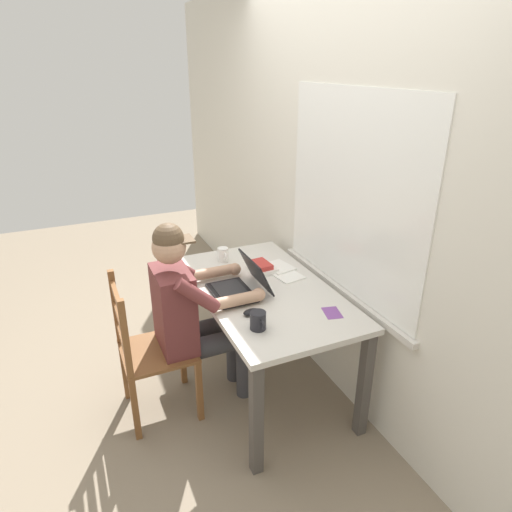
# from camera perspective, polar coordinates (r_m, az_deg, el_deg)

# --- Properties ---
(ground_plane) EXTENTS (8.00, 8.00, 0.00)m
(ground_plane) POSITION_cam_1_polar(r_m,az_deg,el_deg) (3.20, 0.94, -15.81)
(ground_plane) COLOR gray
(back_wall) EXTENTS (6.00, 0.08, 2.60)m
(back_wall) POSITION_cam_1_polar(r_m,az_deg,el_deg) (2.80, 9.92, 8.06)
(back_wall) COLOR silver
(back_wall) RESTS_ON ground
(desk) EXTENTS (1.37, 0.77, 0.73)m
(desk) POSITION_cam_1_polar(r_m,az_deg,el_deg) (2.84, 1.02, -5.78)
(desk) COLOR beige
(desk) RESTS_ON ground
(seated_person) EXTENTS (0.50, 0.60, 1.23)m
(seated_person) POSITION_cam_1_polar(r_m,az_deg,el_deg) (2.72, -8.24, -6.67)
(seated_person) COLOR brown
(seated_person) RESTS_ON ground
(wooden_chair) EXTENTS (0.42, 0.42, 0.92)m
(wooden_chair) POSITION_cam_1_polar(r_m,az_deg,el_deg) (2.79, -13.61, -11.70)
(wooden_chair) COLOR brown
(wooden_chair) RESTS_ON ground
(laptop) EXTENTS (0.33, 0.33, 0.22)m
(laptop) POSITION_cam_1_polar(r_m,az_deg,el_deg) (2.72, -1.90, -3.63)
(laptop) COLOR black
(laptop) RESTS_ON desk
(computer_mouse) EXTENTS (0.06, 0.10, 0.03)m
(computer_mouse) POSITION_cam_1_polar(r_m,az_deg,el_deg) (2.50, -0.53, -7.18)
(computer_mouse) COLOR black
(computer_mouse) RESTS_ON desk
(coffee_mug_white) EXTENTS (0.11, 0.07, 0.10)m
(coffee_mug_white) POSITION_cam_1_polar(r_m,az_deg,el_deg) (3.14, -4.22, 0.16)
(coffee_mug_white) COLOR white
(coffee_mug_white) RESTS_ON desk
(coffee_mug_dark) EXTENTS (0.12, 0.09, 0.10)m
(coffee_mug_dark) POSITION_cam_1_polar(r_m,az_deg,el_deg) (2.36, 0.28, -8.26)
(coffee_mug_dark) COLOR black
(coffee_mug_dark) RESTS_ON desk
(book_stack_main) EXTENTS (0.19, 0.17, 0.06)m
(book_stack_main) POSITION_cam_1_polar(r_m,az_deg,el_deg) (2.99, 0.73, -1.45)
(book_stack_main) COLOR white
(book_stack_main) RESTS_ON desk
(paper_pile_near_laptop) EXTENTS (0.21, 0.19, 0.01)m
(paper_pile_near_laptop) POSITION_cam_1_polar(r_m,az_deg,el_deg) (2.94, 4.05, -2.50)
(paper_pile_near_laptop) COLOR white
(paper_pile_near_laptop) RESTS_ON desk
(paper_pile_back_corner) EXTENTS (0.19, 0.16, 0.01)m
(paper_pile_back_corner) POSITION_cam_1_polar(r_m,az_deg,el_deg) (2.77, -3.06, -4.14)
(paper_pile_back_corner) COLOR silver
(paper_pile_back_corner) RESTS_ON desk
(paper_pile_side) EXTENTS (0.22, 0.19, 0.02)m
(paper_pile_side) POSITION_cam_1_polar(r_m,az_deg,el_deg) (3.04, 2.92, -1.46)
(paper_pile_side) COLOR white
(paper_pile_side) RESTS_ON desk
(landscape_photo_print) EXTENTS (0.15, 0.12, 0.00)m
(landscape_photo_print) POSITION_cam_1_polar(r_m,az_deg,el_deg) (2.56, 9.70, -7.15)
(landscape_photo_print) COLOR #7A4293
(landscape_photo_print) RESTS_ON desk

